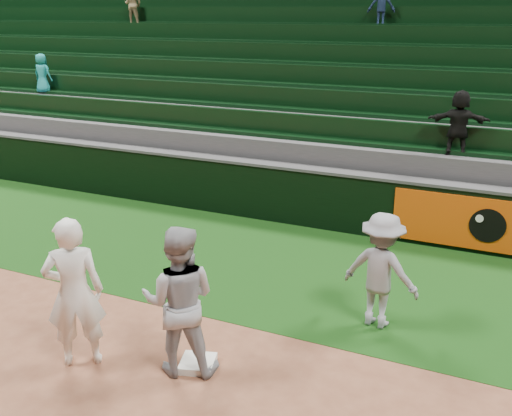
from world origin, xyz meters
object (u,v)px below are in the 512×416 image
Objects in this scene: first_base at (198,364)px; base_coach at (381,271)px; baserunner at (179,301)px; first_baseman at (74,293)px.

base_coach is (1.84, 1.98, 0.81)m from first_base.
first_base is at bearing -164.59° from baserunner.
first_baseman is at bearing -3.29° from baserunner.
first_baseman reaches higher than first_base.
first_baseman is (-1.43, -0.51, 0.94)m from first_base.
first_base is at bearing 163.06° from first_baseman.
first_baseman is 1.03× the size of baserunner.
baserunner reaches higher than first_base.
baserunner is 1.14× the size of base_coach.
baserunner is at bearing 160.75° from first_baseman.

